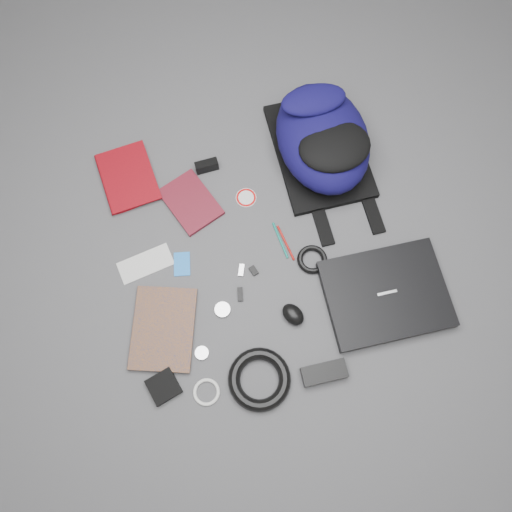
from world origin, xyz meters
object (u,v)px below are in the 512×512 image
object	(u,v)px
laptop	(386,294)
dvd_case	(191,202)
backpack	(323,138)
textbook_red	(103,186)
comic_book	(133,327)
compact_camera	(207,166)
mouse	(293,314)
power_brick	(324,373)
pouch	(164,387)

from	to	relation	value
laptop	dvd_case	distance (m)	0.77
backpack	textbook_red	xyz separation A→B (m)	(-0.81, 0.12, -0.09)
comic_book	dvd_case	bearing A→B (deg)	72.03
compact_camera	laptop	bearing A→B (deg)	-54.54
laptop	comic_book	bearing A→B (deg)	174.81
textbook_red	mouse	size ratio (longest dim) A/B	3.02
dvd_case	power_brick	bearing A→B (deg)	-89.11
backpack	laptop	xyz separation A→B (m)	(0.02, -0.59, -0.09)
comic_book	textbook_red	bearing A→B (deg)	108.88
textbook_red	comic_book	xyz separation A→B (m)	(-0.02, -0.55, -0.00)
backpack	textbook_red	world-z (taller)	backpack
laptop	comic_book	distance (m)	0.87
compact_camera	pouch	size ratio (longest dim) A/B	0.92
laptop	power_brick	size ratio (longest dim) A/B	2.77
pouch	compact_camera	bearing A→B (deg)	63.20
laptop	textbook_red	world-z (taller)	laptop
textbook_red	pouch	world-z (taller)	textbook_red
dvd_case	pouch	xyz separation A→B (m)	(-0.27, -0.60, 0.00)
compact_camera	comic_book	bearing A→B (deg)	-127.73
textbook_red	comic_book	size ratio (longest dim) A/B	0.90
power_brick	pouch	size ratio (longest dim) A/B	1.59
textbook_red	mouse	xyz separation A→B (m)	(0.50, -0.68, 0.01)
power_brick	pouch	xyz separation A→B (m)	(-0.51, 0.12, -0.01)
laptop	comic_book	world-z (taller)	laptop
comic_book	backpack	bearing A→B (deg)	48.60
backpack	textbook_red	distance (m)	0.82
textbook_red	comic_book	world-z (taller)	textbook_red
textbook_red	dvd_case	bearing A→B (deg)	-31.57
dvd_case	textbook_red	bearing A→B (deg)	132.59
backpack	textbook_red	size ratio (longest dim) A/B	1.98
mouse	backpack	bearing A→B (deg)	36.20
laptop	mouse	size ratio (longest dim) A/B	4.83
laptop	power_brick	xyz separation A→B (m)	(-0.29, -0.18, -0.00)
comic_book	compact_camera	bearing A→B (deg)	71.84
backpack	dvd_case	size ratio (longest dim) A/B	2.33
power_brick	dvd_case	bearing A→B (deg)	114.29
laptop	mouse	world-z (taller)	mouse
laptop	backpack	bearing A→B (deg)	97.44
textbook_red	mouse	bearing A→B (deg)	-55.40
mouse	power_brick	distance (m)	0.21
compact_camera	textbook_red	bearing A→B (deg)	174.65
textbook_red	laptop	bearing A→B (deg)	-42.64
power_brick	backpack	bearing A→B (deg)	75.96
laptop	dvd_case	bearing A→B (deg)	140.37
mouse	pouch	distance (m)	0.49
textbook_red	dvd_case	size ratio (longest dim) A/B	1.17
laptop	pouch	distance (m)	0.81
laptop	dvd_case	xyz separation A→B (m)	(-0.54, 0.55, -0.01)
compact_camera	pouch	bearing A→B (deg)	-114.96
power_brick	textbook_red	bearing A→B (deg)	126.59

